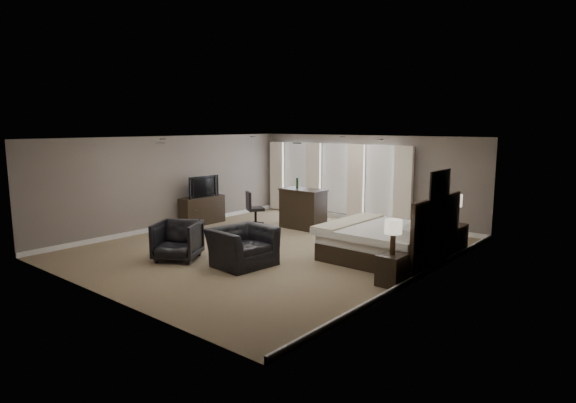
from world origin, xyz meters
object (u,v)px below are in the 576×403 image
Objects in this scene: lamp_far at (454,210)px; desk_chair at (256,208)px; bed at (387,226)px; armchair_near at (242,240)px; nightstand_near at (392,270)px; dresser at (202,210)px; nightstand_far at (452,239)px; bar_counter at (303,209)px; tv at (202,194)px; lamp_near at (393,237)px; bar_stool_left at (289,212)px; bar_stool_right at (306,210)px; armchair_far at (177,239)px.

lamp_far reaches higher than desk_chair.
lamp_far is 0.69× the size of desk_chair.
bed reaches higher than armchair_near.
nightstand_near is 0.40× the size of dresser.
dresser is 1.59m from desk_chair.
bed is at bearing 0.76° from dresser.
desk_chair is (-5.63, -0.60, 0.16)m from nightstand_far.
bar_counter is at bearing -127.37° from desk_chair.
nightstand_near is 0.83× the size of lamp_far.
lamp_far is at bearing -77.53° from tv.
lamp_near is 0.94× the size of lamp_far.
bed reaches higher than lamp_far.
armchair_near is at bearing -128.58° from lamp_far.
bar_counter is at bearing -178.67° from nightstand_far.
nightstand_near is at bearing -33.30° from bar_counter.
armchair_near is (-3.00, -3.76, 0.20)m from nightstand_far.
lamp_far reaches higher than bar_stool_left.
bed is 3.39× the size of lamp_far.
lamp_far reaches higher than nightstand_far.
bar_stool_right is at bearing 27.31° from armchair_near.
bar_stool_right is (-4.67, 0.56, 0.06)m from nightstand_far.
tv is 0.83× the size of bar_counter.
dresser reaches higher than nightstand_near.
bar_stool_right is (-4.67, 0.56, -0.62)m from lamp_far.
bed is at bearing 121.54° from nightstand_near.
dresser is 1.79× the size of bar_stool_right.
armchair_near is (-2.11, -2.31, -0.21)m from bed.
nightstand_far is 4.70m from bar_stool_right.
bed is 1.76m from nightstand_near.
armchair_near is at bearing -29.60° from dresser.
bar_stool_left is at bearing 158.89° from bed.
nightstand_near is 0.86× the size of nightstand_far.
armchair_near is (3.92, -2.23, 0.13)m from dresser.
armchair_far is 0.93× the size of desk_chair.
armchair_far is at bearing -91.56° from bar_counter.
lamp_near is 0.65× the size of desk_chair.
bar_stool_left is at bearing -49.63° from tv.
bar_stool_right is (-0.29, 4.92, -0.07)m from armchair_far.
dresser is (-6.03, -0.08, -0.34)m from bed.
bar_counter is at bearing 158.18° from bed.
bar_counter is 0.79m from bar_stool_right.
desk_chair is (-0.96, -1.16, 0.10)m from bar_stool_right.
armchair_far is (-4.38, -4.36, 0.13)m from nightstand_far.
armchair_near reaches higher than bar_stool_left.
desk_chair is at bearing -173.87° from lamp_far.
bar_counter reaches higher than nightstand_near.
lamp_far is 0.64× the size of tv.
lamp_far reaches higher than bar_stool_right.
dresser is (-6.92, -1.53, -0.60)m from lamp_far.
nightstand_far is 0.97× the size of lamp_far.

